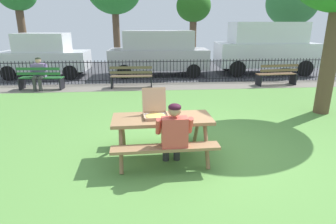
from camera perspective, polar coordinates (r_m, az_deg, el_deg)
name	(u,v)px	position (r m, az deg, el deg)	size (l,w,h in m)	color
ground	(194,127)	(6.87, 5.30, -3.07)	(28.00, 10.70, 0.02)	#5A9042
cobblestone_walkway	(174,86)	(11.30, 1.17, 5.24)	(28.00, 1.40, 0.01)	slate
street_asphalt	(165,70)	(15.44, -0.52, 8.55)	(28.00, 7.06, 0.01)	#424247
picnic_table_foreground	(162,126)	(5.16, -1.19, -2.90)	(1.84, 1.53, 0.79)	#956E49
pizza_box_open	(155,111)	(5.16, -2.61, 0.20)	(0.47, 0.53, 0.49)	tan
pizza_slice_on_table	(177,116)	(5.14, 1.79, -0.87)	(0.28, 0.29, 0.02)	#E8C75A
adult_at_table	(174,133)	(4.69, 1.19, -4.27)	(0.62, 0.60, 1.19)	#2D2D2D
iron_fence_streetside	(172,71)	(11.89, 0.82, 8.30)	(21.63, 0.03, 0.97)	black
park_bench_left	(41,79)	(11.67, -24.34, 6.19)	(1.63, 0.60, 0.85)	#25642D
park_bench_center	(132,77)	(11.03, -7.39, 7.02)	(1.61, 0.51, 0.85)	brown
park_bench_right	(277,75)	(12.25, 21.15, 7.03)	(1.63, 0.60, 0.85)	brown
person_on_park_bench	(39,72)	(11.67, -24.67, 7.35)	(0.61, 0.59, 1.19)	#393939
parked_car_far_left	(44,55)	(14.35, -23.73, 10.52)	(3.95, 1.93, 1.98)	silver
parked_car_left	(159,52)	(13.63, -1.89, 12.02)	(4.67, 2.09, 2.08)	#B9B6BA
parked_car_center	(266,47)	(14.84, 19.15, 12.35)	(4.77, 2.22, 2.46)	silver
far_tree_center	(194,8)	(21.07, 5.19, 20.30)	(2.41, 2.41, 4.64)	brown
far_tree_midright	(292,3)	(23.39, 23.82, 19.59)	(3.64, 3.64, 5.46)	brown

